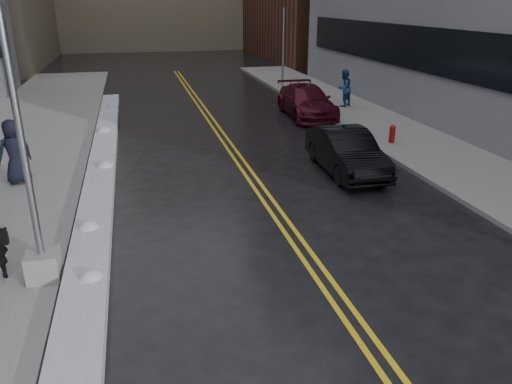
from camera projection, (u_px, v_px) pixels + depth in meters
ground at (215, 316)px, 9.52m from camera, size 160.00×160.00×0.00m
sidewalk_west at (4, 172)px, 17.27m from camera, size 5.50×50.00×0.15m
sidewalk_east at (413, 142)px, 20.77m from camera, size 4.00×50.00×0.15m
lane_line_left at (233, 157)px, 19.10m from camera, size 0.12×50.00×0.01m
lane_line_right at (241, 157)px, 19.17m from camera, size 0.12×50.00×0.01m
snow_ridge at (100, 180)px, 16.16m from camera, size 0.90×30.00×0.34m
lamppost at (27, 171)px, 9.68m from camera, size 0.65×0.65×7.62m
fire_hydrant at (392, 133)px, 20.38m from camera, size 0.26×0.26×0.73m
traffic_signal at (283, 37)px, 31.91m from camera, size 0.16×0.20×6.00m
pedestrian_c at (15, 152)px, 15.68m from camera, size 1.19×1.06×2.05m
pedestrian_east at (344, 88)px, 27.06m from camera, size 1.21×1.14×1.98m
car_black at (346, 151)px, 17.22m from camera, size 1.69×4.57×1.49m
car_maroon at (307, 101)px, 25.48m from camera, size 2.43×5.44×1.55m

